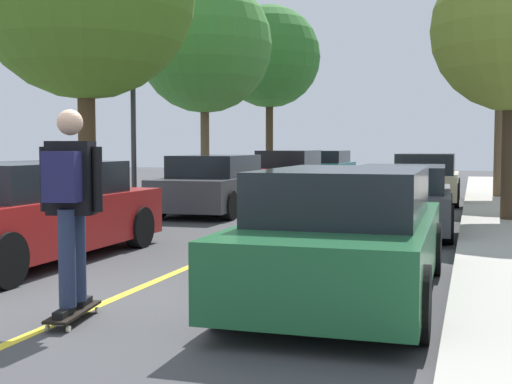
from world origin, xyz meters
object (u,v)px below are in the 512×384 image
(parked_car_right_nearest, at_px, (346,234))
(skateboarder, at_px, (70,197))
(parked_car_left_farthest, at_px, (327,168))
(streetlamp, at_px, (133,72))
(fire_hydrant, at_px, (119,197))
(skateboard, at_px, (73,312))
(parked_car_left_near, at_px, (215,185))
(parked_car_right_far, at_px, (426,179))
(street_tree_right_near, at_px, (504,25))
(street_tree_left_far, at_px, (269,57))
(parked_car_left_nearest, at_px, (27,213))
(street_tree_left_near, at_px, (204,45))
(parked_car_right_near, at_px, (401,199))
(parked_car_left_far, at_px, (289,172))

(parked_car_right_nearest, relative_size, skateboarder, 2.47)
(parked_car_left_farthest, bearing_deg, streetlamp, -97.33)
(fire_hydrant, relative_size, skateboard, 0.81)
(skateboarder, bearing_deg, streetlamp, 114.59)
(parked_car_left_near, height_order, parked_car_right_far, parked_car_right_far)
(parked_car_right_nearest, height_order, street_tree_right_near, street_tree_right_near)
(parked_car_left_near, xyz_separation_m, skateboard, (2.40, -9.79, -0.58))
(parked_car_left_farthest, distance_m, parked_car_right_far, 9.37)
(parked_car_right_far, bearing_deg, street_tree_left_far, 135.08)
(fire_hydrant, bearing_deg, parked_car_right_far, 47.33)
(fire_hydrant, bearing_deg, parked_car_left_nearest, -74.05)
(street_tree_right_near, bearing_deg, fire_hydrant, -136.26)
(parked_car_left_near, relative_size, street_tree_left_near, 0.67)
(parked_car_left_farthest, distance_m, parked_car_right_near, 15.80)
(parked_car_left_far, height_order, parked_car_right_far, parked_car_left_far)
(parked_car_left_near, bearing_deg, street_tree_left_near, 114.87)
(street_tree_right_near, bearing_deg, parked_car_right_far, -150.40)
(parked_car_right_near, bearing_deg, street_tree_left_near, 134.92)
(parked_car_right_nearest, distance_m, parked_car_right_far, 12.68)
(parked_car_left_near, relative_size, streetlamp, 0.80)
(skateboarder, bearing_deg, parked_car_right_nearest, 39.88)
(street_tree_left_far, distance_m, streetlamp, 12.10)
(parked_car_right_near, height_order, parked_car_right_far, parked_car_right_far)
(streetlamp, distance_m, skateboarder, 10.21)
(streetlamp, bearing_deg, street_tree_left_near, 92.79)
(parked_car_right_nearest, relative_size, parked_car_right_near, 1.01)
(parked_car_left_near, xyz_separation_m, parked_car_right_far, (4.56, 4.67, 0.00))
(parked_car_left_near, xyz_separation_m, skateboarder, (2.40, -9.82, 0.47))
(parked_car_left_farthest, distance_m, fire_hydrant, 14.84)
(parked_car_left_near, relative_size, fire_hydrant, 6.26)
(parked_car_left_nearest, xyz_separation_m, street_tree_right_near, (6.56, 12.96, 4.36))
(parked_car_right_nearest, xyz_separation_m, fire_hydrant, (-6.06, 6.10, -0.18))
(street_tree_right_near, relative_size, streetlamp, 1.21)
(parked_car_left_near, distance_m, skateboard, 10.09)
(skateboard, bearing_deg, parked_car_left_far, 98.25)
(parked_car_left_nearest, distance_m, street_tree_left_near, 12.29)
(parked_car_left_far, xyz_separation_m, parked_car_right_near, (4.57, -9.03, -0.10))
(street_tree_left_near, relative_size, street_tree_right_near, 0.98)
(parked_car_right_far, relative_size, street_tree_left_near, 0.70)
(street_tree_right_near, distance_m, streetlamp, 10.72)
(parked_car_left_nearest, bearing_deg, fire_hydrant, 105.95)
(street_tree_left_near, relative_size, skateboard, 7.56)
(streetlamp, bearing_deg, street_tree_right_near, 38.24)
(streetlamp, distance_m, skateboard, 10.45)
(parked_car_right_near, relative_size, street_tree_left_far, 0.63)
(parked_car_right_far, bearing_deg, parked_car_right_nearest, -90.00)
(street_tree_right_near, distance_m, fire_hydrant, 12.05)
(parked_car_right_nearest, bearing_deg, parked_car_left_near, 119.67)
(parked_car_left_far, relative_size, street_tree_left_far, 0.62)
(parked_car_left_nearest, xyz_separation_m, parked_car_right_far, (4.56, 11.83, -0.00))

